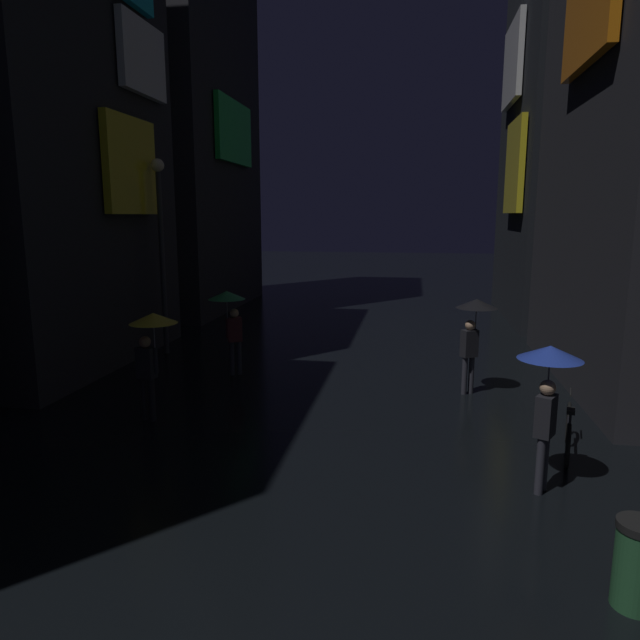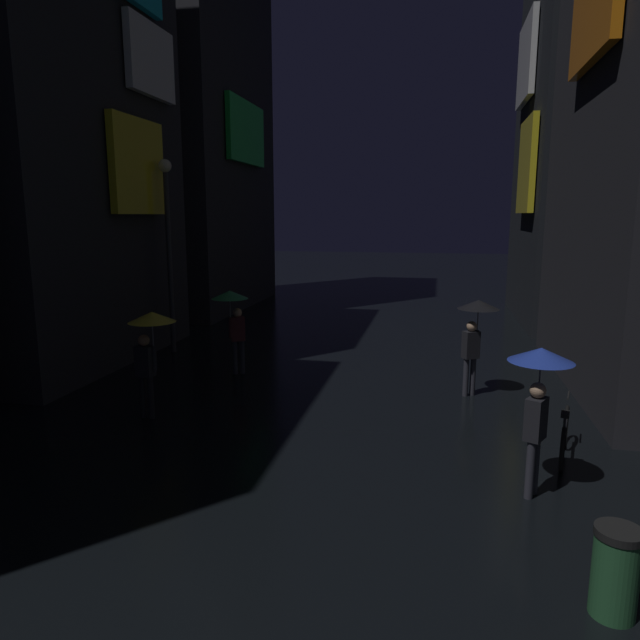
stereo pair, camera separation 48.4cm
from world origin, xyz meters
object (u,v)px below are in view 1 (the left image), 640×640
Objects in this scene: pedestrian_foreground_left_blue at (548,378)px; streetlamp_left_far at (161,234)px; pedestrian_midstreet_left_black at (474,320)px; pedestrian_midstreet_centre_yellow at (151,336)px; pedestrian_foreground_right_green at (229,309)px; bicycle_parked_at_storefront at (568,432)px; trash_bin at (637,564)px.

pedestrian_foreground_left_blue is 0.39× the size of streetlamp_left_far.
streetlamp_left_far is at bearing 163.95° from pedestrian_midstreet_left_black.
pedestrian_midstreet_left_black is 1.00× the size of pedestrian_midstreet_centre_yellow.
pedestrian_midstreet_left_black is 4.54m from pedestrian_foreground_left_blue.
pedestrian_midstreet_left_black is at bearing 24.34° from pedestrian_midstreet_centre_yellow.
streetlamp_left_far is at bearing 143.06° from pedestrian_foreground_right_green.
trash_bin is at bearing -94.39° from bicycle_parked_at_storefront.
streetlamp_left_far reaches higher than trash_bin.
bicycle_parked_at_storefront is 1.91× the size of trash_bin.
pedestrian_foreground_right_green is 1.00× the size of pedestrian_midstreet_centre_yellow.
pedestrian_foreground_right_green is (-5.75, 0.46, 0.00)m from pedestrian_midstreet_left_black.
streetlamp_left_far is (-8.91, 6.90, 1.74)m from pedestrian_foreground_left_blue.
pedestrian_midstreet_left_black is 6.82m from pedestrian_midstreet_centre_yellow.
trash_bin is (-0.30, -3.86, 0.08)m from bicycle_parked_at_storefront.
pedestrian_foreground_left_blue reaches higher than trash_bin.
pedestrian_foreground_left_blue is 1.00× the size of pedestrian_foreground_right_green.
streetlamp_left_far is at bearing 142.25° from pedestrian_foreground_left_blue.
pedestrian_foreground_right_green is at bearing 175.42° from pedestrian_midstreet_left_black.
pedestrian_foreground_left_blue is 2.28× the size of trash_bin.
trash_bin is (0.39, -2.54, -1.20)m from pedestrian_foreground_left_blue.
pedestrian_midstreet_centre_yellow is (-0.46, -3.27, 0.00)m from pedestrian_foreground_right_green.
pedestrian_midstreet_centre_yellow is at bearing 165.99° from pedestrian_foreground_left_blue.
pedestrian_foreground_left_blue and pedestrian_foreground_right_green have the same top height.
pedestrian_foreground_right_green is 3.66m from streetlamp_left_far.
pedestrian_midstreet_left_black is at bearing -4.58° from pedestrian_foreground_right_green.
pedestrian_foreground_right_green is 0.39× the size of streetlamp_left_far.
pedestrian_midstreet_left_black reaches higher than trash_bin.
pedestrian_midstreet_centre_yellow is at bearing -67.89° from streetlamp_left_far.
bicycle_parked_at_storefront is 11.50m from streetlamp_left_far.
pedestrian_midstreet_centre_yellow is 2.28× the size of trash_bin.
pedestrian_midstreet_left_black is 7.21m from trash_bin.
bicycle_parked_at_storefront reaches higher than trash_bin.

